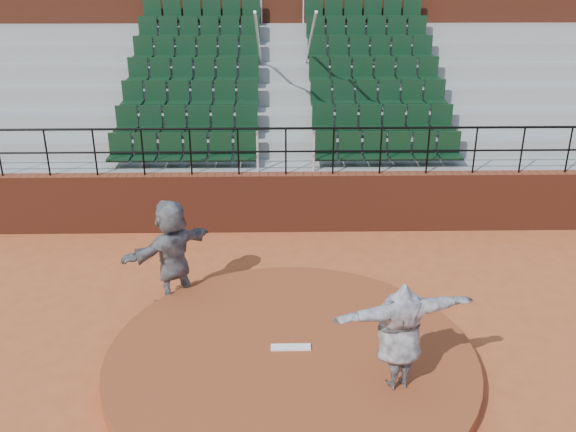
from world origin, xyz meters
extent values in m
plane|color=#AF5027|center=(0.00, 0.00, 0.00)|extent=(90.00, 90.00, 0.00)
cylinder|color=brown|center=(0.00, 0.00, 0.12)|extent=(5.50, 5.50, 0.25)
cube|color=white|center=(0.00, 0.15, 0.27)|extent=(0.60, 0.15, 0.03)
cube|color=maroon|center=(0.00, 5.00, 0.65)|extent=(24.00, 0.30, 1.30)
cylinder|color=black|center=(0.00, 5.00, 2.30)|extent=(24.00, 0.05, 0.05)
cylinder|color=black|center=(0.00, 5.00, 1.80)|extent=(24.00, 0.04, 0.04)
cylinder|color=black|center=(-5.00, 5.00, 1.80)|extent=(0.04, 0.04, 1.00)
cylinder|color=black|center=(-4.00, 5.00, 1.80)|extent=(0.04, 0.04, 1.00)
cylinder|color=black|center=(-3.00, 5.00, 1.80)|extent=(0.04, 0.04, 1.00)
cylinder|color=black|center=(-2.00, 5.00, 1.80)|extent=(0.04, 0.04, 1.00)
cylinder|color=black|center=(-1.00, 5.00, 1.80)|extent=(0.04, 0.04, 1.00)
cylinder|color=black|center=(0.00, 5.00, 1.80)|extent=(0.04, 0.04, 1.00)
cylinder|color=black|center=(1.00, 5.00, 1.80)|extent=(0.04, 0.04, 1.00)
cylinder|color=black|center=(2.00, 5.00, 1.80)|extent=(0.04, 0.04, 1.00)
cylinder|color=black|center=(3.00, 5.00, 1.80)|extent=(0.04, 0.04, 1.00)
cylinder|color=black|center=(4.00, 5.00, 1.80)|extent=(0.04, 0.04, 1.00)
cylinder|color=black|center=(5.00, 5.00, 1.80)|extent=(0.04, 0.04, 1.00)
cylinder|color=black|center=(6.00, 5.00, 1.80)|extent=(0.04, 0.04, 1.00)
cube|color=gray|center=(0.00, 5.58, 0.65)|extent=(24.00, 0.85, 1.30)
cube|color=black|center=(-2.25, 5.59, 1.66)|extent=(3.30, 0.48, 0.72)
cube|color=black|center=(2.25, 5.59, 1.66)|extent=(3.30, 0.48, 0.72)
cube|color=gray|center=(0.00, 6.43, 0.85)|extent=(24.00, 0.85, 1.70)
cube|color=black|center=(-2.25, 6.44, 2.06)|extent=(3.30, 0.48, 0.72)
cube|color=black|center=(2.25, 6.44, 2.06)|extent=(3.30, 0.48, 0.72)
cube|color=gray|center=(0.00, 7.28, 1.05)|extent=(24.00, 0.85, 2.10)
cube|color=black|center=(-2.25, 7.29, 2.46)|extent=(3.30, 0.48, 0.72)
cube|color=black|center=(2.25, 7.29, 2.46)|extent=(3.30, 0.48, 0.72)
cube|color=gray|center=(0.00, 8.12, 1.25)|extent=(24.00, 0.85, 2.50)
cube|color=black|center=(-2.25, 8.13, 2.86)|extent=(3.30, 0.48, 0.72)
cube|color=black|center=(2.25, 8.13, 2.86)|extent=(3.30, 0.48, 0.72)
cube|color=gray|center=(0.00, 8.97, 1.45)|extent=(24.00, 0.85, 2.90)
cube|color=black|center=(-2.25, 8.98, 3.26)|extent=(3.30, 0.48, 0.72)
cube|color=black|center=(2.25, 8.98, 3.26)|extent=(3.30, 0.48, 0.72)
cube|color=gray|center=(0.00, 9.82, 1.65)|extent=(24.00, 0.85, 3.30)
cube|color=black|center=(-2.25, 9.83, 3.66)|extent=(3.30, 0.48, 0.72)
cube|color=black|center=(2.25, 9.83, 3.66)|extent=(3.30, 0.48, 0.72)
cube|color=gray|center=(0.00, 10.68, 1.85)|extent=(24.00, 0.85, 3.70)
cube|color=black|center=(-2.25, 10.69, 4.06)|extent=(3.30, 0.48, 0.72)
cube|color=black|center=(2.25, 10.69, 4.06)|extent=(3.30, 0.48, 0.72)
cylinder|color=silver|center=(-0.60, 8.12, 3.40)|extent=(0.06, 5.97, 2.46)
cylinder|color=silver|center=(0.60, 8.12, 3.40)|extent=(0.06, 5.97, 2.46)
cube|color=maroon|center=(0.00, 12.60, 3.55)|extent=(24.00, 3.00, 7.10)
imported|color=black|center=(1.43, -0.73, 1.05)|extent=(2.04, 1.02, 1.60)
imported|color=black|center=(-2.00, 1.99, 0.96)|extent=(1.67, 1.64, 1.92)
camera|label=1|loc=(-0.19, -7.90, 5.89)|focal=40.00mm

